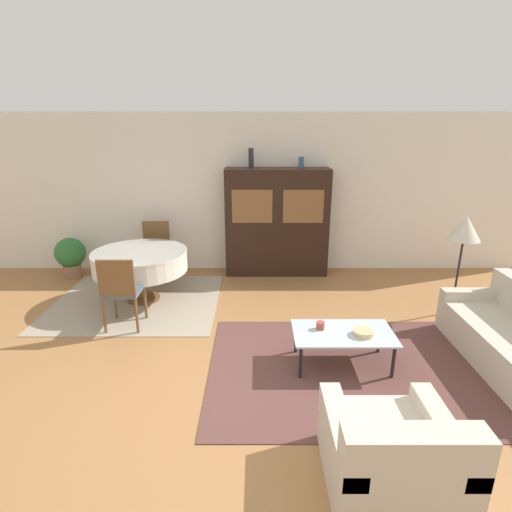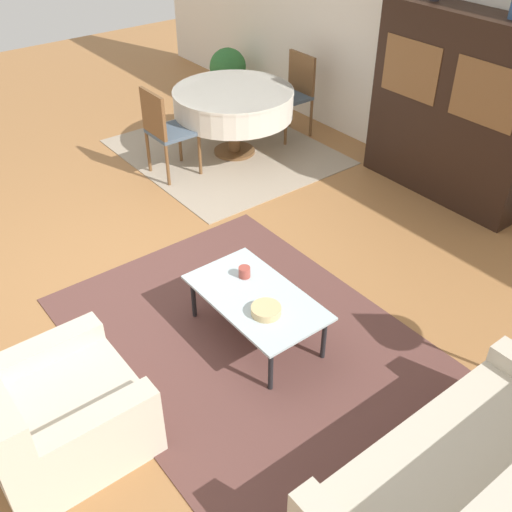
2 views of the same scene
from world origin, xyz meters
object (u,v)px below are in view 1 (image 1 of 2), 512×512
(dining_chair_near, at_px, (120,288))
(potted_plant, at_px, (70,255))
(armchair, at_px, (392,457))
(dining_table, at_px, (140,261))
(bowl, at_px, (362,333))
(vase_short, at_px, (301,162))
(dining_chair_far, at_px, (155,247))
(vase_tall, at_px, (250,158))
(display_cabinet, at_px, (276,222))
(cup, at_px, (320,325))
(coffee_table, at_px, (342,335))
(floor_lamp, at_px, (464,231))

(dining_chair_near, bearing_deg, potted_plant, 128.29)
(armchair, relative_size, dining_table, 0.67)
(bowl, height_order, vase_short, vase_short)
(dining_chair_far, distance_m, vase_tall, 2.15)
(display_cabinet, relative_size, dining_chair_near, 1.89)
(dining_chair_far, height_order, vase_short, vase_short)
(armchair, xyz_separation_m, display_cabinet, (-0.60, 4.43, 0.63))
(bowl, bearing_deg, display_cabinet, 104.61)
(vase_tall, height_order, vase_short, vase_tall)
(armchair, height_order, dining_chair_far, dining_chair_far)
(cup, bearing_deg, vase_short, 89.09)
(armchair, bearing_deg, dining_chair_near, 137.96)
(coffee_table, bearing_deg, floor_lamp, 35.46)
(display_cabinet, height_order, potted_plant, display_cabinet)
(floor_lamp, relative_size, vase_short, 7.55)
(coffee_table, relative_size, bowl, 5.04)
(floor_lamp, relative_size, cup, 15.54)
(coffee_table, height_order, vase_short, vase_short)
(display_cabinet, relative_size, dining_table, 1.35)
(coffee_table, distance_m, floor_lamp, 2.35)
(vase_tall, bearing_deg, display_cabinet, -0.12)
(cup, bearing_deg, bowl, -17.36)
(cup, relative_size, vase_short, 0.49)
(display_cabinet, relative_size, bowl, 8.60)
(armchair, height_order, vase_short, vase_short)
(armchair, distance_m, dining_chair_far, 4.93)
(armchair, relative_size, vase_tall, 2.85)
(display_cabinet, bearing_deg, dining_table, -150.11)
(dining_table, bearing_deg, dining_chair_near, -90.00)
(vase_short, relative_size, potted_plant, 0.27)
(vase_tall, bearing_deg, dining_chair_far, -170.20)
(armchair, height_order, floor_lamp, floor_lamp)
(dining_chair_far, distance_m, vase_short, 2.78)
(bowl, relative_size, vase_short, 1.16)
(display_cabinet, bearing_deg, floor_lamp, -33.78)
(cup, bearing_deg, dining_chair_far, 133.22)
(dining_table, bearing_deg, floor_lamp, -5.43)
(vase_tall, distance_m, potted_plant, 3.46)
(dining_table, bearing_deg, cup, -34.50)
(armchair, height_order, dining_chair_near, dining_chair_near)
(coffee_table, distance_m, vase_tall, 3.45)
(vase_tall, bearing_deg, armchair, -76.91)
(dining_table, distance_m, vase_short, 2.98)
(floor_lamp, xyz_separation_m, cup, (-2.04, -1.21, -0.73))
(coffee_table, relative_size, dining_chair_far, 1.11)
(cup, bearing_deg, coffee_table, -17.22)
(armchair, relative_size, coffee_table, 0.85)
(coffee_table, xyz_separation_m, dining_chair_near, (-2.60, 0.81, 0.20))
(cup, xyz_separation_m, vase_tall, (-0.77, 2.80, 1.54))
(armchair, relative_size, potted_plant, 1.33)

